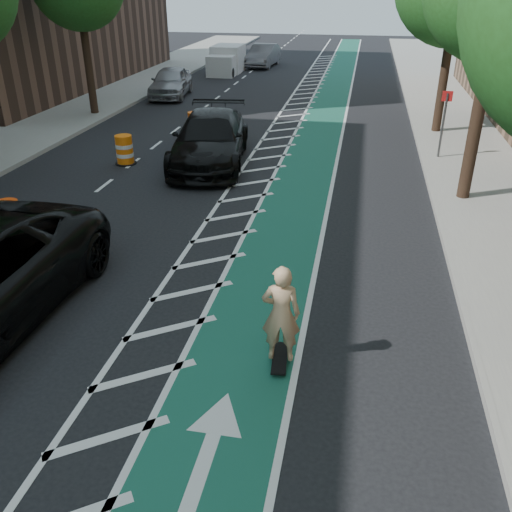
# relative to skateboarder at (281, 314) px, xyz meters

# --- Properties ---
(ground) EXTENTS (120.00, 120.00, 0.00)m
(ground) POSITION_rel_skateboarder_xyz_m (-3.70, 0.61, -1.01)
(ground) COLOR black
(ground) RESTS_ON ground
(bike_lane) EXTENTS (2.00, 90.00, 0.01)m
(bike_lane) POSITION_rel_skateboarder_xyz_m (-0.70, 10.61, -1.01)
(bike_lane) COLOR #1A5D43
(bike_lane) RESTS_ON ground
(buffer_strip) EXTENTS (1.40, 90.00, 0.01)m
(buffer_strip) POSITION_rel_skateboarder_xyz_m (-2.20, 10.61, -1.01)
(buffer_strip) COLOR silver
(buffer_strip) RESTS_ON ground
(sidewalk_right) EXTENTS (5.00, 90.00, 0.15)m
(sidewalk_right) POSITION_rel_skateboarder_xyz_m (5.80, 10.61, -0.94)
(sidewalk_right) COLOR gray
(sidewalk_right) RESTS_ON ground
(curb_right) EXTENTS (0.12, 90.00, 0.16)m
(curb_right) POSITION_rel_skateboarder_xyz_m (3.35, 10.61, -0.93)
(curb_right) COLOR gray
(curb_right) RESTS_ON ground
(curb_left) EXTENTS (0.12, 90.00, 0.16)m
(curb_left) POSITION_rel_skateboarder_xyz_m (-10.75, 10.61, -0.93)
(curb_left) COLOR gray
(curb_left) RESTS_ON ground
(sign_post) EXTENTS (0.35, 0.08, 2.47)m
(sign_post) POSITION_rel_skateboarder_xyz_m (3.90, 12.61, 0.34)
(sign_post) COLOR #4C4C4C
(sign_post) RESTS_ON ground
(skateboard) EXTENTS (0.32, 0.90, 0.12)m
(skateboard) POSITION_rel_skateboarder_xyz_m (-0.00, 0.00, -0.91)
(skateboard) COLOR black
(skateboard) RESTS_ON ground
(skateboarder) EXTENTS (0.68, 0.48, 1.79)m
(skateboarder) POSITION_rel_skateboarder_xyz_m (0.00, 0.00, 0.00)
(skateboarder) COLOR tan
(skateboarder) RESTS_ON skateboard
(suv_far) EXTENTS (3.22, 6.26, 1.74)m
(suv_far) POSITION_rel_skateboarder_xyz_m (-4.15, 10.78, -0.14)
(suv_far) COLOR black
(suv_far) RESTS_ON ground
(car_silver) EXTENTS (2.43, 4.84, 1.58)m
(car_silver) POSITION_rel_skateboarder_xyz_m (-9.51, 22.17, -0.22)
(car_silver) COLOR #9C9BA1
(car_silver) RESTS_ON ground
(car_grey) EXTENTS (1.97, 4.84, 1.56)m
(car_grey) POSITION_rel_skateboarder_xyz_m (-6.50, 34.46, -0.23)
(car_grey) COLOR slate
(car_grey) RESTS_ON ground
(box_truck) EXTENTS (1.96, 4.26, 1.77)m
(box_truck) POSITION_rel_skateboarder_xyz_m (-8.44, 30.87, -0.20)
(box_truck) COLOR silver
(box_truck) RESTS_ON ground
(barrel_a) EXTENTS (0.73, 0.73, 0.99)m
(barrel_a) POSITION_rel_skateboarder_xyz_m (-7.50, 3.73, -0.54)
(barrel_a) COLOR #EC450C
(barrel_a) RESTS_ON ground
(barrel_b) EXTENTS (0.75, 0.75, 1.03)m
(barrel_b) POSITION_rel_skateboarder_xyz_m (-7.12, 10.11, -0.53)
(barrel_b) COLOR orange
(barrel_b) RESTS_ON ground
(barrel_c) EXTENTS (0.58, 0.58, 0.80)m
(barrel_c) POSITION_rel_skateboarder_xyz_m (-6.10, 15.11, -0.64)
(barrel_c) COLOR #FF600D
(barrel_c) RESTS_ON ground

